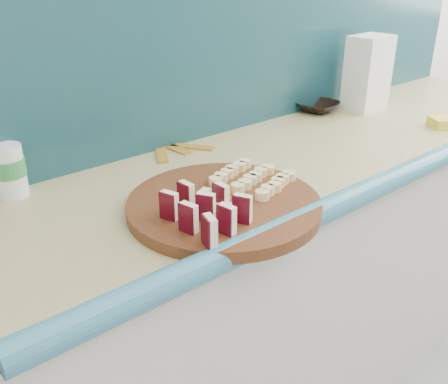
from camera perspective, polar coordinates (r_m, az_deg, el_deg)
kitchen_counter at (r=1.81m, az=10.39°, el=-7.94°), size 2.20×0.63×0.91m
backsplash at (r=1.73m, az=4.74°, el=16.10°), size 2.20×0.02×0.50m
cutting_board at (r=1.14m, az=0.00°, el=-1.53°), size 0.54×0.54×0.03m
apple_wedges at (r=1.03m, az=-2.09°, el=-2.06°), size 0.14×0.19×0.06m
apple_chunks at (r=1.11m, az=-0.81°, el=-0.93°), size 0.06×0.07×0.02m
banana_slices at (r=1.22m, az=3.27°, el=1.61°), size 0.20×0.20×0.02m
brown_bowl at (r=1.91m, az=10.63°, el=9.56°), size 0.18×0.18×0.04m
flour_bag at (r=1.97m, az=16.09°, el=12.93°), size 0.16×0.12×0.27m
canister at (r=1.30m, az=-23.37°, el=2.34°), size 0.08×0.08×0.13m
sponge at (r=1.87m, az=24.11°, el=7.30°), size 0.13×0.12×0.03m
banana_peel at (r=1.51m, az=-5.59°, el=4.90°), size 0.20×0.17×0.01m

